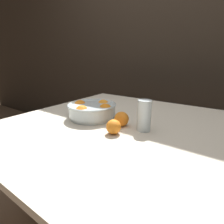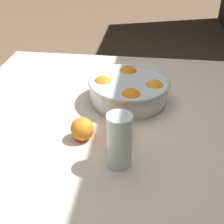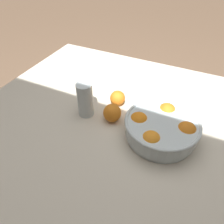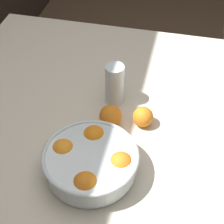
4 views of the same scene
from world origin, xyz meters
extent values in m
cube|color=beige|center=(0.00, 0.00, 0.70)|extent=(1.22, 1.19, 0.03)
cylinder|color=#936B47|center=(-0.55, -0.53, 0.34)|extent=(0.05, 0.05, 0.69)
cylinder|color=silver|center=(-0.20, -0.03, 0.73)|extent=(0.25, 0.25, 0.02)
cylinder|color=silver|center=(-0.20, -0.03, 0.77)|extent=(0.27, 0.27, 0.06)
torus|color=silver|center=(-0.20, -0.03, 0.80)|extent=(0.28, 0.28, 0.01)
sphere|color=orange|center=(-0.11, -0.01, 0.77)|extent=(0.08, 0.08, 0.08)
sphere|color=orange|center=(-0.19, 0.06, 0.77)|extent=(0.07, 0.07, 0.07)
sphere|color=orange|center=(-0.29, -0.04, 0.77)|extent=(0.08, 0.08, 0.08)
sphere|color=orange|center=(-0.20, -0.11, 0.77)|extent=(0.07, 0.07, 0.07)
cylinder|color=#F4A314|center=(0.12, -0.02, 0.77)|extent=(0.06, 0.06, 0.11)
cylinder|color=silver|center=(0.12, -0.02, 0.79)|extent=(0.07, 0.07, 0.15)
sphere|color=orange|center=(0.03, -0.14, 0.75)|extent=(0.07, 0.07, 0.07)
sphere|color=orange|center=(0.01, -0.04, 0.75)|extent=(0.07, 0.07, 0.07)
camera|label=1|loc=(0.45, -0.75, 1.05)|focal=28.00mm
camera|label=2|loc=(0.74, 0.04, 1.27)|focal=50.00mm
camera|label=3|loc=(-0.28, 0.57, 1.34)|focal=35.00mm
camera|label=4|loc=(-0.84, -0.23, 1.61)|focal=60.00mm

